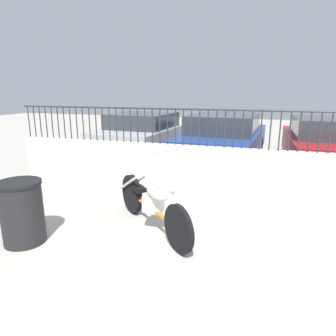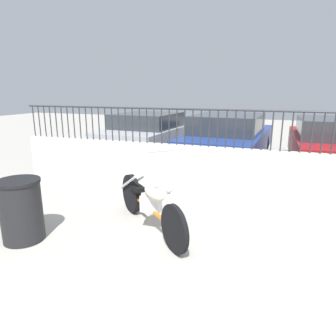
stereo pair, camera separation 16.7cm
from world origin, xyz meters
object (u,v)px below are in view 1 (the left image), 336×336
Objects in this scene: motorcycle_orange at (149,201)px; car_red at (325,144)px; car_blue at (224,138)px; trash_bin at (22,212)px; car_silver at (145,134)px.

car_red is (3.01, 4.40, 0.28)m from motorcycle_orange.
motorcycle_orange is 0.36× the size of car_blue.
car_blue is at bearing 126.86° from motorcycle_orange.
trash_bin is at bearing 139.29° from car_red.
trash_bin is 6.95m from car_red.
car_blue reaches higher than car_silver.
trash_bin is (-1.43, -0.95, 0.02)m from motorcycle_orange.
motorcycle_orange is at bearing 144.58° from car_red.
trash_bin is 0.21× the size of car_silver.
motorcycle_orange is 1.72m from trash_bin.
car_silver is (-2.04, 4.84, 0.27)m from motorcycle_orange.
motorcycle_orange is 0.40× the size of car_silver.
car_blue is (2.50, -0.22, 0.01)m from car_silver.
motorcycle_orange is 5.26m from car_silver.
motorcycle_orange is at bearing -153.92° from car_silver.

